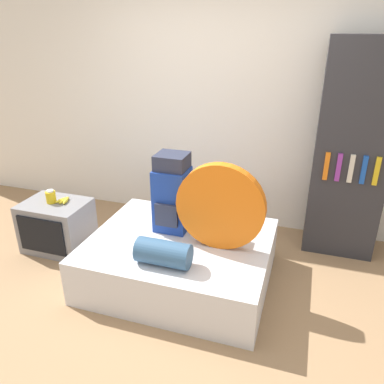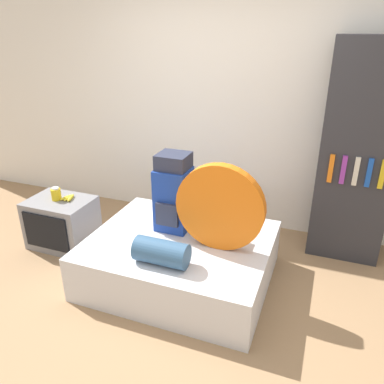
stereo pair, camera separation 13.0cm
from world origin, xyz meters
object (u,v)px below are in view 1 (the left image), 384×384
at_px(tent_bag, 220,207).
at_px(sleeping_roll, 163,253).
at_px(television, 57,226).
at_px(canister, 51,197).
at_px(bookshelf, 351,153).
at_px(backpack, 172,194).

xyz_separation_m(tent_bag, sleeping_roll, (-0.33, -0.38, -0.26)).
bearing_deg(television, tent_bag, -3.80).
bearing_deg(canister, tent_bag, -3.98).
height_order(sleeping_roll, bookshelf, bookshelf).
bearing_deg(sleeping_roll, television, 159.90).
height_order(tent_bag, sleeping_roll, tent_bag).
bearing_deg(canister, bookshelf, 17.81).
relative_size(tent_bag, sleeping_roll, 1.72).
xyz_separation_m(sleeping_roll, television, (-1.34, 0.49, -0.25)).
height_order(backpack, television, backpack).
bearing_deg(tent_bag, bookshelf, 45.06).
distance_m(backpack, tent_bag, 0.50).
bearing_deg(television, sleeping_roll, -20.10).
height_order(backpack, canister, backpack).
bearing_deg(tent_bag, television, 176.20).
height_order(tent_bag, television, tent_bag).
relative_size(sleeping_roll, canister, 3.19).
bearing_deg(television, bookshelf, 18.10).
bearing_deg(backpack, canister, -177.63).
distance_m(tent_bag, canister, 1.71).
height_order(backpack, tent_bag, tent_bag).
bearing_deg(bookshelf, television, -161.90).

